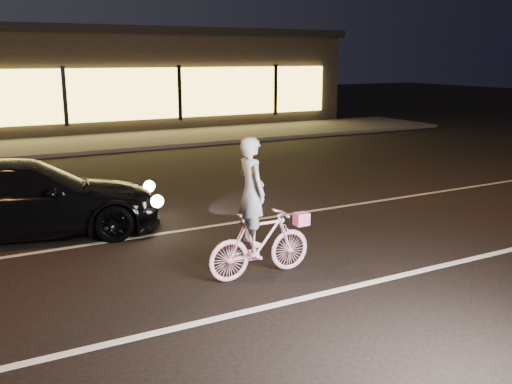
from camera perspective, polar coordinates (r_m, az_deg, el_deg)
ground at (r=8.73m, az=-0.01°, el=-6.93°), size 90.00×90.00×0.00m
lane_stripe_near at (r=7.54m, az=5.51°, el=-10.36°), size 60.00×0.12×0.01m
lane_stripe_far at (r=10.44m, az=-5.25°, el=-3.53°), size 60.00×0.10×0.01m
sidewalk at (r=20.79m, az=-17.38°, el=4.57°), size 30.00×4.00×0.12m
storefront at (r=26.47m, az=-20.31°, el=10.67°), size 25.40×8.42×4.20m
cyclist at (r=7.93m, az=0.19°, el=-3.64°), size 1.59×0.55×2.00m
sedan at (r=10.54m, az=-22.05°, el=-0.63°), size 4.82×2.73×1.32m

